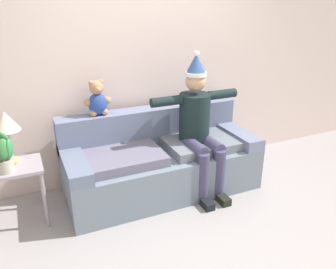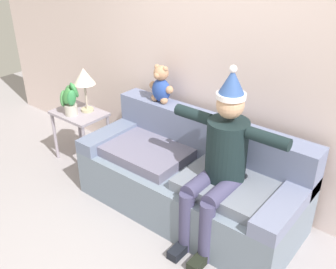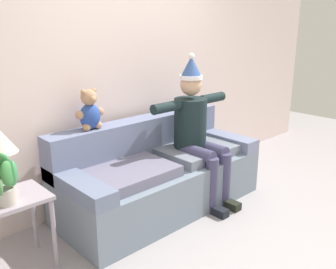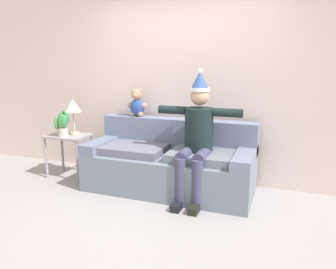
{
  "view_description": "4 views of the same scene",
  "coord_description": "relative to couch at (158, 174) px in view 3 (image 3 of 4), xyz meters",
  "views": [
    {
      "loc": [
        -1.32,
        -2.14,
        2.05
      ],
      "look_at": [
        -0.01,
        0.79,
        0.75
      ],
      "focal_mm": 36.15,
      "sensor_mm": 36.0,
      "label": 1
    },
    {
      "loc": [
        1.73,
        -1.47,
        2.42
      ],
      "look_at": [
        -0.23,
        0.95,
        0.77
      ],
      "focal_mm": 41.32,
      "sensor_mm": 36.0,
      "label": 2
    },
    {
      "loc": [
        -2.32,
        -1.58,
        1.82
      ],
      "look_at": [
        -0.04,
        0.84,
        0.82
      ],
      "focal_mm": 39.25,
      "sensor_mm": 36.0,
      "label": 3
    },
    {
      "loc": [
        1.38,
        -2.75,
        1.61
      ],
      "look_at": [
        0.02,
        0.89,
        0.76
      ],
      "focal_mm": 34.79,
      "sensor_mm": 36.0,
      "label": 4
    }
  ],
  "objects": [
    {
      "name": "ground_plane",
      "position": [
        0.0,
        -1.02,
        -0.35
      ],
      "size": [
        10.0,
        10.0,
        0.0
      ],
      "primitive_type": "plane",
      "color": "#9C9599"
    },
    {
      "name": "back_wall",
      "position": [
        0.0,
        0.53,
        1.0
      ],
      "size": [
        7.0,
        0.1,
        2.7
      ],
      "primitive_type": "cube",
      "color": "beige",
      "rests_on": "ground_plane"
    },
    {
      "name": "couch",
      "position": [
        0.0,
        0.0,
        0.0
      ],
      "size": [
        2.11,
        0.89,
        0.89
      ],
      "color": "slate",
      "rests_on": "ground_plane"
    },
    {
      "name": "person_seated",
      "position": [
        0.39,
        -0.17,
        0.45
      ],
      "size": [
        1.02,
        0.77,
        1.55
      ],
      "color": "black",
      "rests_on": "ground_plane"
    },
    {
      "name": "teddy_bear",
      "position": [
        -0.59,
        0.27,
        0.71
      ],
      "size": [
        0.29,
        0.17,
        0.38
      ],
      "color": "#284699",
      "rests_on": "couch"
    },
    {
      "name": "side_table",
      "position": [
        -1.53,
        -0.05,
        0.16
      ],
      "size": [
        0.59,
        0.42,
        0.61
      ],
      "color": "#9C919E",
      "rests_on": "ground_plane"
    },
    {
      "name": "table_lamp",
      "position": [
        -1.48,
        0.04,
        0.65
      ],
      "size": [
        0.24,
        0.24,
        0.5
      ],
      "color": "#BCB289",
      "rests_on": "side_table"
    },
    {
      "name": "potted_plant",
      "position": [
        -1.55,
        -0.14,
        0.44
      ],
      "size": [
        0.24,
        0.24,
        0.38
      ],
      "color": "#BCB5A8",
      "rests_on": "side_table"
    }
  ]
}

